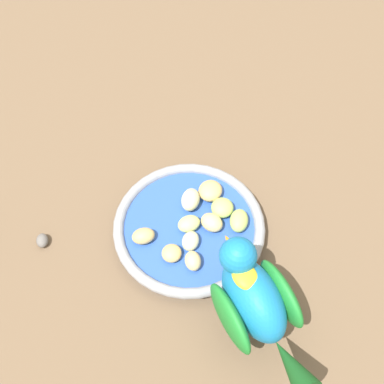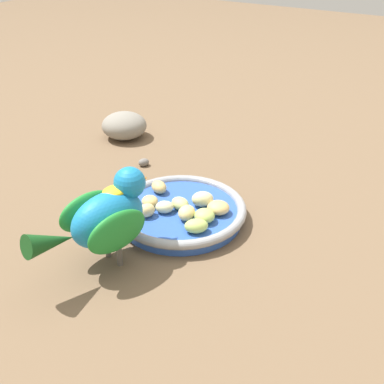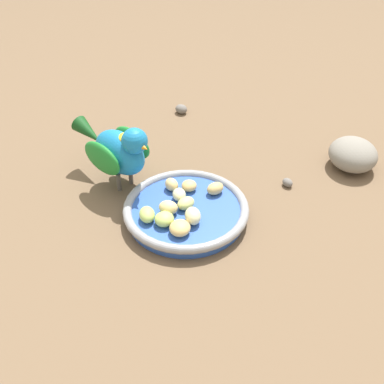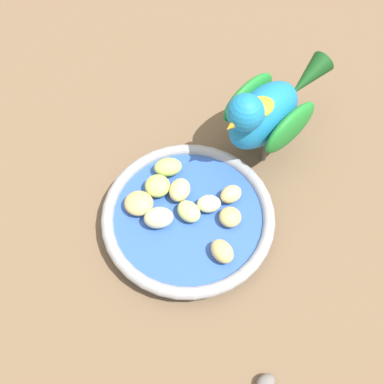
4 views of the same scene
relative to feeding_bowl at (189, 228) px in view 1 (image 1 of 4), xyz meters
name	(u,v)px [view 1 (image 1 of 4)]	position (x,y,z in m)	size (l,w,h in m)	color
ground_plane	(164,232)	(0.03, 0.03, -0.02)	(4.00, 4.00, 0.00)	brown
feeding_bowl	(189,228)	(0.00, 0.00, 0.00)	(0.22, 0.22, 0.03)	#2D56B7
apple_piece_0	(212,222)	(-0.02, -0.02, 0.02)	(0.03, 0.03, 0.02)	#E5C67F
apple_piece_1	(189,224)	(0.00, 0.00, 0.02)	(0.03, 0.03, 0.02)	#C6D17A
apple_piece_2	(210,191)	(0.02, -0.06, 0.02)	(0.04, 0.04, 0.02)	tan
apple_piece_3	(191,241)	(-0.02, 0.02, 0.02)	(0.03, 0.02, 0.02)	beige
apple_piece_4	(145,238)	(0.02, 0.06, 0.02)	(0.03, 0.02, 0.02)	tan
apple_piece_5	(193,261)	(-0.05, 0.04, 0.02)	(0.03, 0.02, 0.02)	#E5C67F
apple_piece_6	(172,253)	(-0.02, 0.05, 0.02)	(0.03, 0.03, 0.02)	tan
apple_piece_7	(239,221)	(-0.04, -0.06, 0.02)	(0.04, 0.03, 0.02)	#B2CC66
apple_piece_8	(191,200)	(0.03, -0.03, 0.02)	(0.04, 0.03, 0.03)	beige
apple_piece_9	(222,208)	(-0.01, -0.05, 0.02)	(0.03, 0.03, 0.02)	#B2CC66
parrot	(254,301)	(-0.15, 0.03, 0.07)	(0.20, 0.12, 0.14)	#59544C
pebble_1	(42,241)	(0.13, 0.17, -0.01)	(0.02, 0.02, 0.02)	slate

